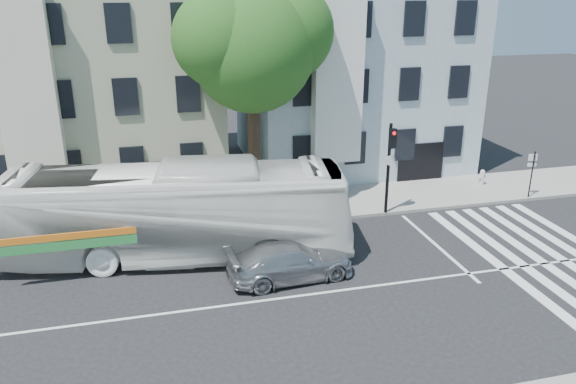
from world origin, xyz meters
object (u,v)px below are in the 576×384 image
object	(u,v)px
traffic_signal	(390,158)
sedan	(291,261)
bus	(176,212)
fire_hydrant	(482,177)

from	to	relation	value
traffic_signal	sedan	bearing A→B (deg)	-145.91
bus	fire_hydrant	world-z (taller)	bus
sedan	traffic_signal	xyz separation A→B (m)	(5.81, 4.64, 2.17)
sedan	fire_hydrant	bearing A→B (deg)	-64.87
sedan	fire_hydrant	xyz separation A→B (m)	(12.34, 7.10, -0.11)
sedan	traffic_signal	world-z (taller)	traffic_signal
traffic_signal	bus	bearing A→B (deg)	-173.94
fire_hydrant	traffic_signal	bearing A→B (deg)	-159.31
bus	sedan	bearing A→B (deg)	-117.05
sedan	bus	bearing A→B (deg)	49.24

